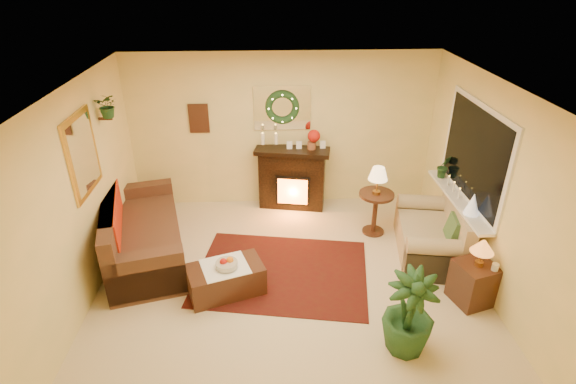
{
  "coord_description": "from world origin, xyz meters",
  "views": [
    {
      "loc": [
        -0.26,
        -4.81,
        3.84
      ],
      "look_at": [
        0.0,
        0.35,
        1.15
      ],
      "focal_mm": 28.0,
      "sensor_mm": 36.0,
      "label": 1
    }
  ],
  "objects_px": {
    "sofa": "(144,229)",
    "coffee_table": "(226,279)",
    "end_table_square": "(473,283)",
    "fireplace": "(292,177)",
    "loveseat": "(431,228)",
    "side_table_round": "(375,214)"
  },
  "relations": [
    {
      "from": "sofa",
      "to": "coffee_table",
      "type": "distance_m",
      "value": 1.53
    },
    {
      "from": "coffee_table",
      "to": "end_table_square",
      "type": "bearing_deg",
      "value": -24.79
    },
    {
      "from": "fireplace",
      "to": "end_table_square",
      "type": "bearing_deg",
      "value": -40.15
    },
    {
      "from": "fireplace",
      "to": "end_table_square",
      "type": "relative_size",
      "value": 1.99
    },
    {
      "from": "coffee_table",
      "to": "loveseat",
      "type": "bearing_deg",
      "value": -4.74
    },
    {
      "from": "loveseat",
      "to": "coffee_table",
      "type": "bearing_deg",
      "value": -156.17
    },
    {
      "from": "side_table_round",
      "to": "coffee_table",
      "type": "relative_size",
      "value": 0.74
    },
    {
      "from": "fireplace",
      "to": "loveseat",
      "type": "xyz_separation_m",
      "value": [
        1.91,
        -1.52,
        -0.13
      ]
    },
    {
      "from": "sofa",
      "to": "end_table_square",
      "type": "relative_size",
      "value": 4.0
    },
    {
      "from": "fireplace",
      "to": "coffee_table",
      "type": "distance_m",
      "value": 2.47
    },
    {
      "from": "loveseat",
      "to": "side_table_round",
      "type": "xyz_separation_m",
      "value": [
        -0.68,
        0.6,
        -0.09
      ]
    },
    {
      "from": "coffee_table",
      "to": "fireplace",
      "type": "bearing_deg",
      "value": 47.57
    },
    {
      "from": "sofa",
      "to": "side_table_round",
      "type": "xyz_separation_m",
      "value": [
        3.42,
        0.43,
        -0.1
      ]
    },
    {
      "from": "sofa",
      "to": "fireplace",
      "type": "xyz_separation_m",
      "value": [
        2.19,
        1.34,
        0.12
      ]
    },
    {
      "from": "end_table_square",
      "to": "sofa",
      "type": "bearing_deg",
      "value": 164.2
    },
    {
      "from": "sofa",
      "to": "end_table_square",
      "type": "distance_m",
      "value": 4.47
    },
    {
      "from": "fireplace",
      "to": "end_table_square",
      "type": "height_order",
      "value": "fireplace"
    },
    {
      "from": "sofa",
      "to": "coffee_table",
      "type": "relative_size",
      "value": 2.33
    },
    {
      "from": "sofa",
      "to": "side_table_round",
      "type": "relative_size",
      "value": 3.17
    },
    {
      "from": "sofa",
      "to": "fireplace",
      "type": "bearing_deg",
      "value": 17.22
    },
    {
      "from": "sofa",
      "to": "loveseat",
      "type": "height_order",
      "value": "sofa"
    },
    {
      "from": "side_table_round",
      "to": "coffee_table",
      "type": "xyz_separation_m",
      "value": [
        -2.21,
        -1.33,
        -0.12
      ]
    }
  ]
}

